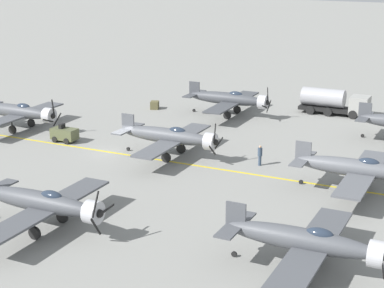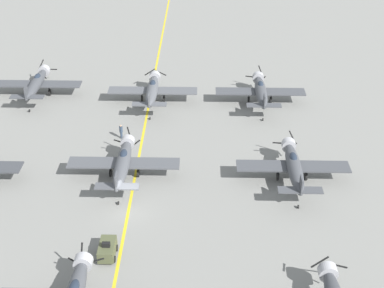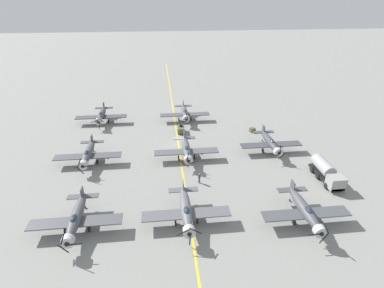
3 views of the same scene
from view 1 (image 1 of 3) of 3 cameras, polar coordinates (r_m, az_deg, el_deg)
name	(u,v)px [view 1 (image 1 of 3)]	position (r m, az deg, el deg)	size (l,w,h in m)	color
ground_plane	(118,153)	(60.99, -6.63, -0.83)	(400.00, 400.00, 0.00)	gray
taxiway_stripe	(118,153)	(60.99, -6.63, -0.83)	(0.30, 160.00, 0.01)	yellow
airplane_mid_center	(170,136)	(58.90, -1.95, 0.68)	(12.00, 9.98, 3.78)	#505358
airplane_mid_left	(230,99)	(74.02, 3.37, 4.01)	(12.00, 9.98, 3.78)	#404348
airplane_far_right	(307,241)	(38.64, 10.16, -8.50)	(12.00, 9.98, 3.69)	#494B51
airplane_mid_right	(43,203)	(44.72, -13.09, -5.09)	(12.00, 9.98, 3.65)	#494B50
airplane_far_center	(359,169)	(51.83, 14.60, -2.14)	(12.00, 9.98, 3.65)	#585A5F
airplane_near_center	(18,112)	(70.46, -15.19, 2.79)	(12.00, 9.98, 3.79)	#4B4D53
fuel_tanker	(335,102)	(76.55, 12.56, 3.68)	(2.67, 8.00, 2.98)	black
tow_tractor	(64,134)	(65.39, -11.28, 0.89)	(1.57, 2.60, 1.79)	#515638
ground_crew_walking	(260,155)	(57.22, 6.06, -0.94)	(0.41, 0.41, 1.86)	#334256
supply_crate_by_tanker	(155,105)	(77.77, -3.34, 3.47)	(1.13, 0.94, 0.94)	brown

